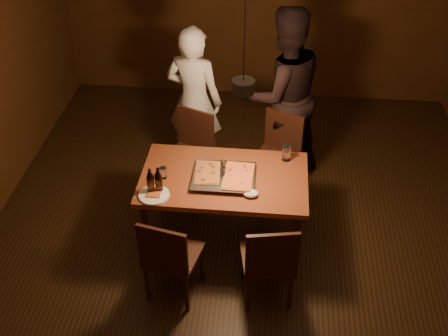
# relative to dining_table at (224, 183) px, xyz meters

# --- Properties ---
(room_shell) EXTENTS (6.00, 6.00, 6.00)m
(room_shell) POSITION_rel_dining_table_xyz_m (0.16, -0.13, 0.72)
(room_shell) COLOR #321F0D
(room_shell) RESTS_ON ground
(dining_table) EXTENTS (1.50, 0.90, 0.75)m
(dining_table) POSITION_rel_dining_table_xyz_m (0.00, 0.00, 0.00)
(dining_table) COLOR brown
(dining_table) RESTS_ON floor
(chair_far_left) EXTENTS (0.55, 0.55, 0.49)m
(chair_far_left) POSITION_rel_dining_table_xyz_m (-0.42, 0.78, -0.14)
(chair_far_left) COLOR #38190F
(chair_far_left) RESTS_ON floor
(chair_far_right) EXTENTS (0.56, 0.56, 0.49)m
(chair_far_right) POSITION_rel_dining_table_xyz_m (0.49, 0.83, -0.14)
(chair_far_right) COLOR #38190F
(chair_far_right) RESTS_ON floor
(chair_near_left) EXTENTS (0.50, 0.50, 0.49)m
(chair_near_left) POSITION_rel_dining_table_xyz_m (-0.38, -0.78, -0.14)
(chair_near_left) COLOR #38190F
(chair_near_left) RESTS_ON floor
(chair_near_right) EXTENTS (0.49, 0.49, 0.49)m
(chair_near_right) POSITION_rel_dining_table_xyz_m (0.44, -0.75, -0.14)
(chair_near_right) COLOR #38190F
(chair_near_right) RESTS_ON floor
(pizza_tray) EXTENTS (0.59, 0.50, 0.05)m
(pizza_tray) POSITION_rel_dining_table_xyz_m (0.00, -0.04, 0.10)
(pizza_tray) COLOR silver
(pizza_tray) RESTS_ON dining_table
(pizza_meat) EXTENTS (0.24, 0.36, 0.02)m
(pizza_meat) POSITION_rel_dining_table_xyz_m (-0.15, -0.02, 0.13)
(pizza_meat) COLOR maroon
(pizza_meat) RESTS_ON pizza_tray
(pizza_cheese) EXTENTS (0.27, 0.42, 0.02)m
(pizza_cheese) POSITION_rel_dining_table_xyz_m (0.13, -0.05, 0.13)
(pizza_cheese) COLOR gold
(pizza_cheese) RESTS_ON pizza_tray
(spatula) EXTENTS (0.15, 0.26, 0.04)m
(spatula) POSITION_rel_dining_table_xyz_m (0.02, -0.00, 0.14)
(spatula) COLOR silver
(spatula) RESTS_ON pizza_tray
(beer_bottle_a) EXTENTS (0.07, 0.07, 0.25)m
(beer_bottle_a) POSITION_rel_dining_table_xyz_m (-0.60, -0.28, 0.20)
(beer_bottle_a) COLOR black
(beer_bottle_a) RESTS_ON dining_table
(beer_bottle_b) EXTENTS (0.07, 0.07, 0.25)m
(beer_bottle_b) POSITION_rel_dining_table_xyz_m (-0.54, -0.26, 0.20)
(beer_bottle_b) COLOR black
(beer_bottle_b) RESTS_ON dining_table
(water_glass_left) EXTENTS (0.07, 0.07, 0.11)m
(water_glass_left) POSITION_rel_dining_table_xyz_m (-0.54, -0.06, 0.13)
(water_glass_left) COLOR silver
(water_glass_left) RESTS_ON dining_table
(water_glass_right) EXTENTS (0.08, 0.08, 0.16)m
(water_glass_right) POSITION_rel_dining_table_xyz_m (0.55, 0.31, 0.15)
(water_glass_right) COLOR silver
(water_glass_right) RESTS_ON dining_table
(plate_slice) EXTENTS (0.27, 0.27, 0.03)m
(plate_slice) POSITION_rel_dining_table_xyz_m (-0.57, -0.32, 0.08)
(plate_slice) COLOR white
(plate_slice) RESTS_ON dining_table
(napkin) EXTENTS (0.13, 0.10, 0.06)m
(napkin) POSITION_rel_dining_table_xyz_m (0.25, -0.24, 0.10)
(napkin) COLOR white
(napkin) RESTS_ON dining_table
(diner_white) EXTENTS (0.68, 0.53, 1.67)m
(diner_white) POSITION_rel_dining_table_xyz_m (-0.43, 1.16, 0.16)
(diner_white) COLOR white
(diner_white) RESTS_ON floor
(diner_dark) EXTENTS (1.13, 1.03, 1.89)m
(diner_dark) POSITION_rel_dining_table_xyz_m (0.49, 1.21, 0.27)
(diner_dark) COLOR black
(diner_dark) RESTS_ON floor
(pendant_lamp) EXTENTS (0.18, 0.18, 1.10)m
(pendant_lamp) POSITION_rel_dining_table_xyz_m (0.16, -0.13, 1.08)
(pendant_lamp) COLOR black
(pendant_lamp) RESTS_ON ceiling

